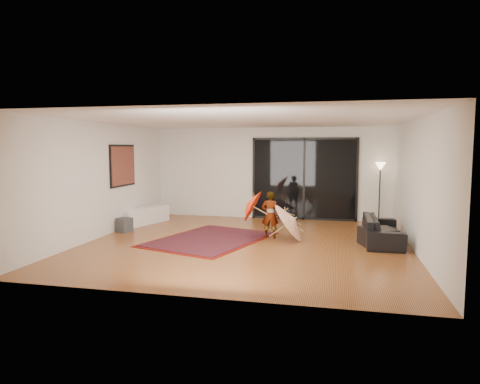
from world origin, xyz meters
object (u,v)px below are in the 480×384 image
(media_console, at_px, (145,216))
(child, at_px, (270,215))
(ottoman, at_px, (378,237))
(sofa, at_px, (382,230))

(media_console, distance_m, child, 3.84)
(ottoman, height_order, child, child)
(ottoman, distance_m, child, 2.44)
(media_console, xyz_separation_m, sofa, (6.20, -1.01, 0.06))
(media_console, relative_size, ottoman, 2.41)
(sofa, xyz_separation_m, ottoman, (-0.13, -0.34, -0.10))
(ottoman, bearing_deg, media_console, 167.41)
(media_console, relative_size, sofa, 0.82)
(media_console, distance_m, sofa, 6.28)
(sofa, xyz_separation_m, child, (-2.52, -0.06, 0.26))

